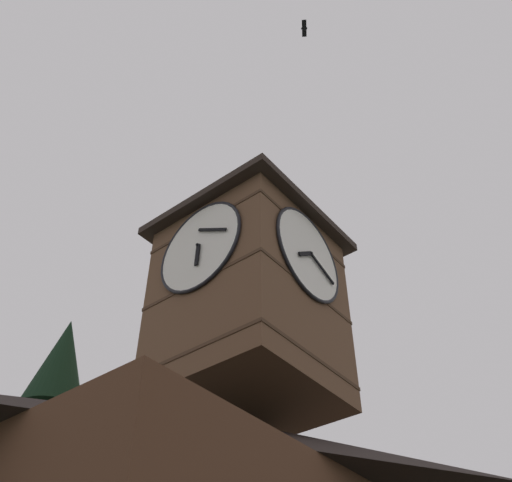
# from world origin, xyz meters

# --- Properties ---
(clock_tower) EXTENTS (4.88, 4.88, 8.25)m
(clock_tower) POSITION_xyz_m (0.73, -2.28, 11.96)
(clock_tower) COLOR brown
(clock_tower) RESTS_ON building_main
(flying_bird_low) EXTENTS (0.53, 0.42, 0.11)m
(flying_bird_low) POSITION_xyz_m (3.28, 1.90, 18.47)
(flying_bird_low) COLOR black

